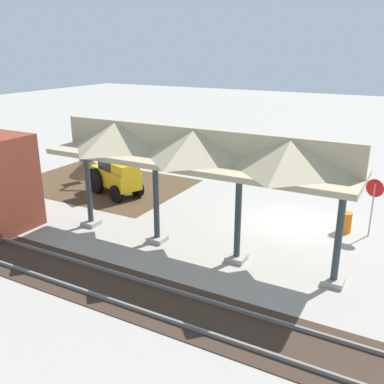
# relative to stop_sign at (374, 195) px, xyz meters

# --- Properties ---
(ground_plane) EXTENTS (120.00, 120.00, 0.00)m
(ground_plane) POSITION_rel_stop_sign_xyz_m (3.27, 0.14, -1.83)
(ground_plane) COLOR #9E998E
(dirt_work_zone) EXTENTS (9.84, 7.00, 0.01)m
(dirt_work_zone) POSITION_rel_stop_sign_xyz_m (14.83, -0.30, -1.83)
(dirt_work_zone) COLOR #4C3823
(dirt_work_zone) RESTS_ON ground
(platform_canopy) EXTENTS (11.91, 3.20, 4.90)m
(platform_canopy) POSITION_rel_stop_sign_xyz_m (5.87, 4.77, 2.32)
(platform_canopy) COLOR #9E998E
(platform_canopy) RESTS_ON ground
(rail_tracks) EXTENTS (60.00, 2.58, 0.15)m
(rail_tracks) POSITION_rel_stop_sign_xyz_m (3.27, 8.57, -1.80)
(rail_tracks) COLOR slate
(rail_tracks) RESTS_ON ground
(stop_sign) EXTENTS (0.73, 0.27, 2.54)m
(stop_sign) POSITION_rel_stop_sign_xyz_m (0.00, 0.00, 0.00)
(stop_sign) COLOR gray
(stop_sign) RESTS_ON ground
(backhoe) EXTENTS (5.19, 2.99, 2.82)m
(backhoe) POSITION_rel_stop_sign_xyz_m (13.05, 0.71, -0.57)
(backhoe) COLOR #EAB214
(backhoe) RESTS_ON ground
(dirt_mound) EXTENTS (5.10, 5.10, 2.34)m
(dirt_mound) POSITION_rel_stop_sign_xyz_m (16.76, -1.36, -1.83)
(dirt_mound) COLOR #4C3823
(dirt_mound) RESTS_ON ground
(traffic_barrel) EXTENTS (0.56, 0.56, 0.90)m
(traffic_barrel) POSITION_rel_stop_sign_xyz_m (0.99, 0.05, -1.38)
(traffic_barrel) COLOR orange
(traffic_barrel) RESTS_ON ground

